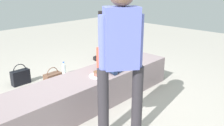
% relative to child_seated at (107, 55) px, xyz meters
% --- Properties ---
extents(ground_plane, '(12.00, 12.00, 0.00)m').
position_rel_child_seated_xyz_m(ground_plane, '(-0.29, 0.03, -0.62)').
color(ground_plane, '#ABA49A').
extents(concrete_ledge, '(2.68, 0.59, 0.41)m').
position_rel_child_seated_xyz_m(concrete_ledge, '(-0.29, 0.03, -0.42)').
color(concrete_ledge, gray).
rests_on(concrete_ledge, ground_plane).
extents(child_seated, '(0.28, 0.33, 0.48)m').
position_rel_child_seated_xyz_m(child_seated, '(0.00, 0.00, 0.00)').
color(child_seated, navy).
rests_on(child_seated, concrete_ledge).
extents(adult_standing, '(0.40, 0.35, 1.58)m').
position_rel_child_seated_xyz_m(adult_standing, '(-0.53, -0.71, 0.33)').
color(adult_standing, '#312D33').
rests_on(adult_standing, ground_plane).
extents(cake_plate, '(0.22, 0.22, 0.07)m').
position_rel_child_seated_xyz_m(cake_plate, '(-0.24, -0.07, -0.19)').
color(cake_plate, white).
rests_on(cake_plate, concrete_ledge).
extents(gift_bag, '(0.21, 0.13, 0.31)m').
position_rel_child_seated_xyz_m(gift_bag, '(0.91, 1.01, -0.49)').
color(gift_bag, '#B259BF').
rests_on(gift_bag, ground_plane).
extents(railing_post, '(0.36, 0.36, 1.00)m').
position_rel_child_seated_xyz_m(railing_post, '(1.18, 1.32, -0.25)').
color(railing_post, black).
rests_on(railing_post, ground_plane).
extents(water_bottle_near_gift, '(0.06, 0.06, 0.24)m').
position_rel_child_seated_xyz_m(water_bottle_near_gift, '(0.10, 1.16, -0.51)').
color(water_bottle_near_gift, silver).
rests_on(water_bottle_near_gift, ground_plane).
extents(party_cup_red, '(0.08, 0.08, 0.12)m').
position_rel_child_seated_xyz_m(party_cup_red, '(0.72, 0.79, -0.56)').
color(party_cup_red, red).
rests_on(party_cup_red, ground_plane).
extents(cake_box_white, '(0.32, 0.35, 0.15)m').
position_rel_child_seated_xyz_m(cake_box_white, '(0.38, 0.49, -0.55)').
color(cake_box_white, white).
rests_on(cake_box_white, ground_plane).
extents(handbag_black_leather, '(0.28, 0.12, 0.34)m').
position_rel_child_seated_xyz_m(handbag_black_leather, '(-0.62, 1.31, -0.50)').
color(handbag_black_leather, black).
rests_on(handbag_black_leather, ground_plane).
extents(handbag_brown_canvas, '(0.27, 0.13, 0.31)m').
position_rel_child_seated_xyz_m(handbag_brown_canvas, '(-0.31, 0.88, -0.51)').
color(handbag_brown_canvas, brown).
rests_on(handbag_brown_canvas, ground_plane).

